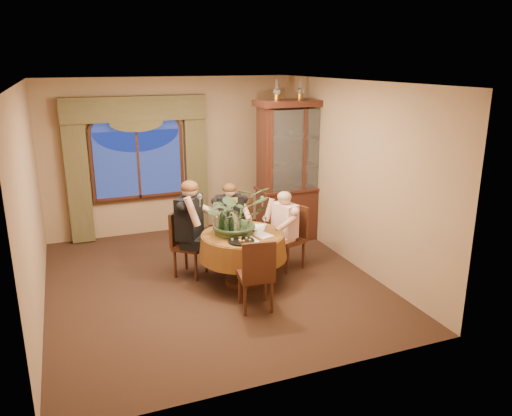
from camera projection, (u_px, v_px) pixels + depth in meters
name	position (u px, v px, depth m)	size (l,w,h in m)	color
floor	(212.00, 281.00, 7.21)	(5.00, 5.00, 0.00)	black
wall_back	(171.00, 156.00, 9.05)	(4.50, 4.50, 0.00)	#A28161
wall_right	(351.00, 174.00, 7.60)	(5.00, 5.00, 0.00)	#A28161
ceiling	(206.00, 82.00, 6.42)	(5.00, 5.00, 0.00)	white
window	(138.00, 165.00, 8.81)	(1.62, 0.10, 1.32)	navy
arched_transom	(135.00, 120.00, 8.58)	(1.60, 0.06, 0.44)	navy
drapery_left	(78.00, 177.00, 8.44)	(0.38, 0.14, 2.32)	brown
drapery_right	(196.00, 167.00, 9.15)	(0.38, 0.14, 2.32)	brown
swag_valance	(135.00, 109.00, 8.46)	(2.45, 0.16, 0.42)	brown
dining_table	(243.00, 258.00, 7.06)	(1.25, 1.25, 0.75)	#923212
china_cabinet	(298.00, 171.00, 8.68)	(1.50, 0.59, 2.44)	black
oil_lamp_left	(277.00, 90.00, 8.13)	(0.11, 0.11, 0.34)	#A5722D
oil_lamp_center	(300.00, 89.00, 8.28)	(0.11, 0.11, 0.34)	#A5722D
oil_lamp_right	(323.00, 89.00, 8.43)	(0.11, 0.11, 0.34)	#A5722D
chair_right	(288.00, 238.00, 7.56)	(0.42, 0.42, 0.96)	black
chair_back_right	(241.00, 231.00, 7.88)	(0.42, 0.42, 0.96)	black
chair_back	(190.00, 244.00, 7.30)	(0.42, 0.42, 0.96)	black
chair_front_left	(255.00, 273.00, 6.31)	(0.42, 0.42, 0.96)	black
person_pink	(285.00, 231.00, 7.49)	(0.44, 0.40, 1.23)	beige
person_back	(190.00, 230.00, 7.15)	(0.53, 0.48, 1.47)	black
person_scarf	(230.00, 223.00, 7.76)	(0.46, 0.42, 1.28)	black
stoneware_vase	(234.00, 222.00, 7.01)	(0.15, 0.15, 0.28)	tan
centerpiece_plant	(236.00, 192.00, 6.83)	(0.90, 1.01, 0.78)	#3A5132
olive_bowl	(249.00, 232.00, 6.93)	(0.15, 0.15, 0.05)	#415128
cheese_platter	(241.00, 241.00, 6.62)	(0.35, 0.35, 0.02)	black
wine_bottle_0	(231.00, 225.00, 6.80)	(0.07, 0.07, 0.33)	black
wine_bottle_1	(222.00, 222.00, 6.93)	(0.07, 0.07, 0.33)	black
wine_bottle_2	(221.00, 225.00, 6.78)	(0.07, 0.07, 0.33)	black
wine_bottle_3	(215.00, 223.00, 6.89)	(0.07, 0.07, 0.33)	tan
tasting_paper_0	(262.00, 235.00, 6.89)	(0.21, 0.30, 0.00)	white
tasting_paper_1	(258.00, 227.00, 7.21)	(0.21, 0.30, 0.00)	white
tasting_paper_2	(249.00, 240.00, 6.68)	(0.21, 0.30, 0.00)	white
wine_glass_person_pink	(265.00, 222.00, 7.18)	(0.07, 0.07, 0.18)	silver
wine_glass_person_back	(215.00, 225.00, 7.03)	(0.07, 0.07, 0.18)	silver
wine_glass_person_scarf	(236.00, 219.00, 7.30)	(0.07, 0.07, 0.18)	silver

